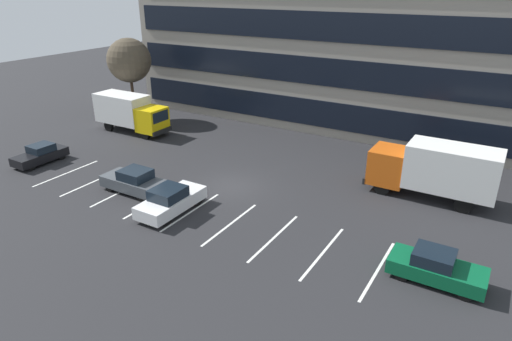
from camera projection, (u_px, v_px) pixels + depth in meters
ground_plane at (231, 186)px, 29.79m from camera, size 120.00×120.00×0.00m
office_building at (338, 44)px, 41.14m from camera, size 39.10×10.53×14.40m
lot_markings at (191, 212)px, 26.47m from camera, size 22.54×5.40×0.01m
box_truck_yellow at (130, 111)px, 39.84m from camera, size 7.09×2.35×3.29m
box_truck_orange at (435, 169)px, 27.41m from camera, size 7.64×2.53×3.54m
sedan_charcoal at (134, 181)px, 28.69m from camera, size 4.37×1.83×1.56m
sedan_black at (40, 154)px, 33.34m from camera, size 1.63×3.89×1.39m
sedan_forest at (436, 267)px, 20.14m from camera, size 4.17×1.75×1.50m
sedan_white at (171, 200)px, 26.18m from camera, size 1.87×4.47×1.60m
bare_tree at (129, 60)px, 42.18m from camera, size 4.12×4.12×7.72m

